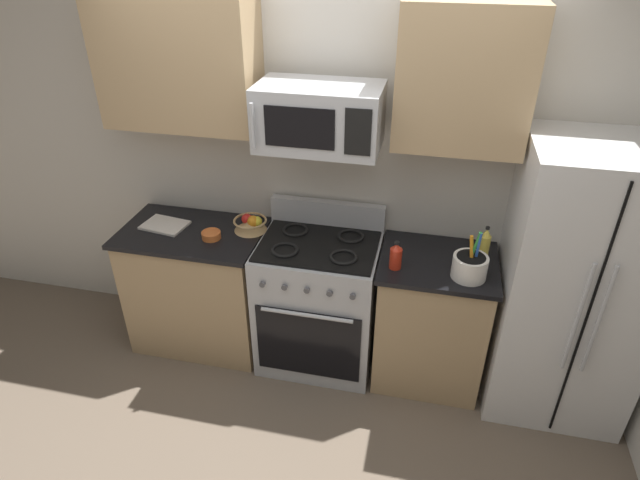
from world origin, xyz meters
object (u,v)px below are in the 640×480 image
Objects in this scene: microwave at (319,117)px; cutting_board at (165,225)px; prep_bowl at (211,235)px; fruit_basket at (251,224)px; apple_loose at (253,223)px; bottle_hot_sauce at (396,256)px; range_oven at (319,301)px; utensil_crock at (470,266)px; bottle_oil at (484,245)px; refrigerator at (573,286)px.

microwave is 2.42× the size of cutting_board.
microwave reaches higher than prep_bowl.
fruit_basket is 1.78× the size of prep_bowl.
apple_loose reaches higher than cutting_board.
bottle_hot_sauce reaches higher than prep_bowl.
prep_bowl is at bearing -143.12° from fruit_basket.
range_oven is at bearing -1.02° from cutting_board.
fruit_basket is 0.03m from apple_loose.
cutting_board is (-1.96, 0.16, -0.07)m from utensil_crock.
bottle_oil reaches higher than fruit_basket.
fruit_basket is at bearing 166.27° from bottle_hot_sauce.
range_oven is 14.06× the size of apple_loose.
microwave is (-0.00, 0.03, 1.26)m from range_oven.
bottle_hot_sauce is 1.18m from prep_bowl.
microwave reaches higher than bottle_hot_sauce.
cutting_board is 1.60× the size of bottle_hot_sauce.
bottle_hot_sauce is at bearing -173.34° from refrigerator.
utensil_crock is at bearing -168.61° from refrigerator.
fruit_basket is at bearing 178.10° from bottle_oil.
refrigerator is at bearing 1.08° from prep_bowl.
utensil_crock is 4.09× the size of apple_loose.
bottle_oil is at bearing 66.57° from utensil_crock.
fruit_basket is 0.58m from cutting_board.
bottle_hot_sauce is (1.54, -0.15, 0.07)m from cutting_board.
utensil_crock is at bearing -4.57° from cutting_board.
utensil_crock is 1.36× the size of bottle_oil.
microwave is 0.92m from apple_loose.
range_oven reaches higher than cutting_board.
range_oven reaches higher than fruit_basket.
bottle_oil is (-0.52, 0.07, 0.16)m from refrigerator.
range_oven is 1.55m from refrigerator.
cutting_board is at bearing 175.43° from utensil_crock.
bottle_oil is 1.87× the size of prep_bowl.
apple_loose is 1.00m from bottle_hot_sauce.
fruit_basket is 1.00m from bottle_hot_sauce.
bottle_oil is at bearing -2.81° from apple_loose.
cutting_board is (-0.58, -0.11, -0.03)m from apple_loose.
refrigerator is 0.55m from bottle_oil.
bottle_oil is at bearing 1.52° from microwave.
utensil_crock is at bearing -10.22° from microwave.
microwave is 1.06m from prep_bowl.
utensil_crock reaches higher than fruit_basket.
bottle_hot_sauce is at bearing -13.73° from fruit_basket.
range_oven is at bearing 164.52° from bottle_hot_sauce.
utensil_crock is 2.55× the size of prep_bowl.
prep_bowl is at bearing 177.16° from utensil_crock.
range_oven is at bearing -14.75° from apple_loose.
fruit_basket is at bearing -109.36° from apple_loose.
refrigerator reaches higher than cutting_board.
refrigerator reaches higher than prep_bowl.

